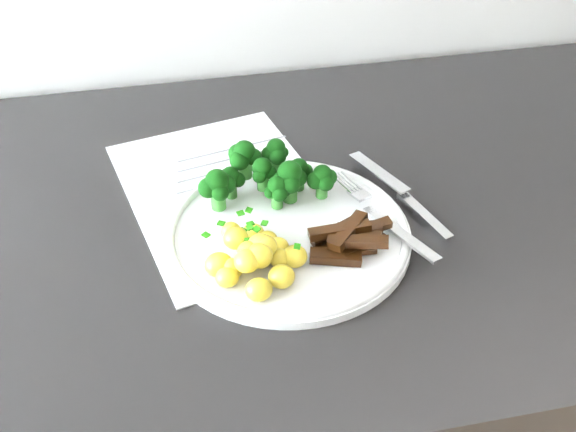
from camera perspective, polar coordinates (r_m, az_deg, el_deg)
recipe_paper at (r=0.80m, az=-4.86°, el=1.79°), size 0.27×0.33×0.00m
plate at (r=0.74m, az=0.00°, el=-1.38°), size 0.25×0.25×0.01m
broccoli at (r=0.77m, az=-1.83°, el=3.41°), size 0.15×0.09×0.06m
potatoes at (r=0.68m, az=-2.63°, el=-3.22°), size 0.10×0.11×0.04m
beef_strips at (r=0.71m, az=4.85°, el=-1.81°), size 0.09×0.07×0.03m
fork at (r=0.74m, az=7.84°, el=-0.28°), size 0.07×0.17×0.02m
knife at (r=0.78m, az=9.82°, el=0.99°), size 0.07×0.17×0.02m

